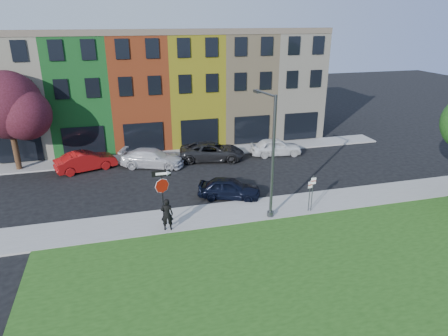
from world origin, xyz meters
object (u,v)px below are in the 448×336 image
object	(u,v)px
man	(167,214)
sedan_near	(229,188)
street_lamp	(271,157)
stop_sign	(162,187)

from	to	relation	value
man	sedan_near	xyz separation A→B (m)	(4.60, 3.41, -0.37)
sedan_near	street_lamp	bearing A→B (deg)	-131.40
stop_sign	man	size ratio (longest dim) A/B	1.78
stop_sign	man	xyz separation A→B (m)	(0.13, -0.53, -1.46)
sedan_near	man	bearing A→B (deg)	148.76
stop_sign	man	distance (m)	1.56
sedan_near	street_lamp	world-z (taller)	street_lamp
man	street_lamp	xyz separation A→B (m)	(6.18, 0.22, 2.76)
stop_sign	sedan_near	size ratio (longest dim) A/B	0.76
street_lamp	man	bearing A→B (deg)	172.92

